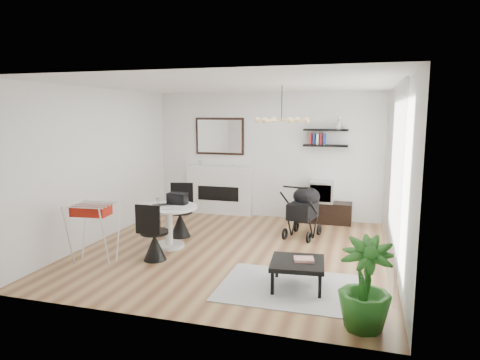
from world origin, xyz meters
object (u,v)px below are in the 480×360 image
(dining_table, at_px, (169,220))
(potted_plant, at_px, (365,284))
(stroller, at_px, (304,213))
(drying_rack, at_px, (94,232))
(tv_console, at_px, (323,212))
(crt_tv, at_px, (321,192))
(coffee_table, at_px, (297,264))
(fireplace, at_px, (219,184))

(dining_table, height_order, potted_plant, potted_plant)
(dining_table, relative_size, stroller, 0.95)
(drying_rack, bearing_deg, tv_console, 41.88)
(crt_tv, distance_m, coffee_table, 3.52)
(fireplace, relative_size, coffee_table, 2.89)
(fireplace, bearing_deg, crt_tv, -3.49)
(tv_console, distance_m, dining_table, 3.38)
(tv_console, distance_m, coffee_table, 3.51)
(crt_tv, bearing_deg, stroller, -100.87)
(drying_rack, relative_size, stroller, 0.91)
(fireplace, relative_size, crt_tv, 4.32)
(tv_console, xyz_separation_m, crt_tv, (-0.05, -0.00, 0.44))
(dining_table, relative_size, potted_plant, 0.98)
(stroller, xyz_separation_m, coffee_table, (0.25, -2.40, -0.11))
(tv_console, relative_size, potted_plant, 1.17)
(potted_plant, bearing_deg, coffee_table, 133.79)
(dining_table, xyz_separation_m, potted_plant, (3.20, -1.98, 0.03))
(tv_console, bearing_deg, drying_rack, -132.34)
(drying_rack, xyz_separation_m, stroller, (2.86, 2.31, -0.05))
(crt_tv, xyz_separation_m, dining_table, (-2.32, -2.40, -0.18))
(crt_tv, height_order, drying_rack, drying_rack)
(fireplace, height_order, coffee_table, fireplace)
(crt_tv, relative_size, drying_rack, 0.54)
(tv_console, distance_m, potted_plant, 4.47)
(crt_tv, relative_size, dining_table, 0.51)
(drying_rack, relative_size, coffee_table, 1.24)
(tv_console, xyz_separation_m, coffee_table, (-0.00, -3.51, 0.11))
(potted_plant, bearing_deg, dining_table, 148.23)
(crt_tv, height_order, potted_plant, potted_plant)
(tv_console, relative_size, coffee_table, 1.55)
(stroller, bearing_deg, drying_rack, -128.90)
(crt_tv, relative_size, potted_plant, 0.51)
(drying_rack, relative_size, potted_plant, 0.94)
(crt_tv, height_order, coffee_table, crt_tv)
(crt_tv, bearing_deg, dining_table, -134.04)
(tv_console, height_order, stroller, stroller)
(drying_rack, bearing_deg, crt_tv, 42.27)
(coffee_table, bearing_deg, potted_plant, -46.21)
(crt_tv, bearing_deg, tv_console, 4.15)
(tv_console, xyz_separation_m, drying_rack, (-3.11, -3.42, 0.27))
(drying_rack, bearing_deg, stroller, 33.23)
(tv_console, height_order, dining_table, dining_table)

